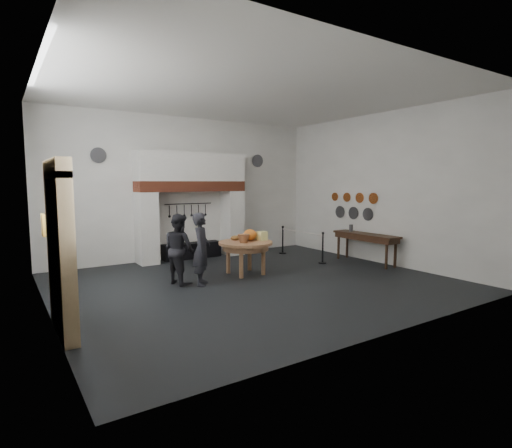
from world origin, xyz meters
TOP-DOWN VIEW (x-y plane):
  - floor at (0.00, 0.00)m, footprint 9.00×8.00m
  - ceiling at (0.00, 0.00)m, footprint 9.00×8.00m
  - wall_back at (0.00, 4.00)m, footprint 9.00×0.02m
  - wall_front at (0.00, -4.00)m, footprint 9.00×0.02m
  - wall_left at (-4.50, 0.00)m, footprint 0.02×8.00m
  - wall_right at (4.50, 0.00)m, footprint 0.02×8.00m
  - chimney_pier_left at (-1.48, 3.65)m, footprint 0.55×0.70m
  - chimney_pier_right at (1.48, 3.65)m, footprint 0.55×0.70m
  - hearth_brick_band at (0.00, 3.65)m, footprint 3.50×0.72m
  - chimney_hood at (0.00, 3.65)m, footprint 3.50×0.70m
  - iron_range at (0.00, 3.72)m, footprint 1.90×0.45m
  - utensil_rail at (0.00, 3.92)m, footprint 1.60×0.02m
  - door_recess at (-4.47, -1.00)m, footprint 0.04×1.10m
  - door_jamb_near at (-4.38, -1.70)m, footprint 0.22×0.30m
  - door_jamb_far at (-4.38, -0.30)m, footprint 0.22×0.30m
  - door_lintel at (-4.38, -1.00)m, footprint 0.22×1.70m
  - wall_plaque at (-4.45, 0.80)m, footprint 0.05×0.34m
  - work_table at (0.28, 0.87)m, footprint 1.79×1.79m
  - pumpkin at (0.48, 0.97)m, footprint 0.36×0.36m
  - cheese_block_big at (0.78, 0.82)m, footprint 0.22×0.22m
  - cheese_block_small at (0.76, 1.12)m, footprint 0.18×0.18m
  - wicker_basket at (0.13, 0.72)m, footprint 0.40×0.40m
  - bread_loaf at (0.18, 1.22)m, footprint 0.31×0.18m
  - visitor_near at (-1.18, 0.49)m, footprint 0.69×0.75m
  - visitor_far at (-1.58, 0.89)m, footprint 0.82×0.95m
  - side_table at (4.10, 0.14)m, footprint 0.55×2.20m
  - pewter_jug at (4.10, 0.74)m, footprint 0.12×0.12m
  - copper_pan_a at (4.46, 0.20)m, footprint 0.03×0.34m
  - copper_pan_b at (4.46, 0.75)m, footprint 0.03×0.32m
  - copper_pan_c at (4.46, 1.30)m, footprint 0.03×0.30m
  - copper_pan_d at (4.46, 1.85)m, footprint 0.03×0.28m
  - pewter_plate_left at (4.46, 0.40)m, footprint 0.03×0.40m
  - pewter_plate_mid at (4.46, 1.00)m, footprint 0.03×0.40m
  - pewter_plate_right at (4.46, 1.60)m, footprint 0.03×0.40m
  - pewter_plate_back_left at (-2.70, 3.96)m, footprint 0.44×0.03m
  - pewter_plate_back_right at (2.70, 3.96)m, footprint 0.44×0.03m
  - barrier_post_near at (2.97, 0.80)m, footprint 0.05×0.05m
  - barrier_post_far at (2.97, 2.80)m, footprint 0.05×0.05m
  - barrier_rope at (2.97, 1.80)m, footprint 0.04×2.00m

SIDE VIEW (x-z plane):
  - floor at x=0.00m, z-range -0.01..0.01m
  - iron_range at x=0.00m, z-range 0.00..0.50m
  - barrier_post_near at x=2.97m, z-range 0.00..0.90m
  - barrier_post_far at x=2.97m, z-range 0.00..0.90m
  - work_table at x=0.28m, z-range 0.80..0.88m
  - visitor_far at x=-1.58m, z-range 0.00..1.70m
  - barrier_rope at x=2.97m, z-range 0.83..0.87m
  - visitor_near at x=-1.18m, z-range 0.00..1.73m
  - side_table at x=4.10m, z-range 0.84..0.90m
  - bread_loaf at x=0.18m, z-range 0.87..1.01m
  - cheese_block_small at x=0.76m, z-range 0.88..1.07m
  - wicker_basket at x=0.13m, z-range 0.88..1.09m
  - cheese_block_big at x=0.78m, z-range 0.88..1.11m
  - pewter_jug at x=4.10m, z-range 0.90..1.12m
  - pumpkin at x=0.48m, z-range 0.88..1.18m
  - chimney_pier_left at x=-1.48m, z-range 0.00..2.15m
  - chimney_pier_right at x=1.48m, z-range 0.00..2.15m
  - door_recess at x=-4.47m, z-range 0.00..2.50m
  - door_jamb_near at x=-4.38m, z-range 0.00..2.60m
  - door_jamb_far at x=-4.38m, z-range 0.00..2.60m
  - pewter_plate_left at x=4.46m, z-range 1.25..1.65m
  - pewter_plate_mid at x=4.46m, z-range 1.25..1.65m
  - pewter_plate_right at x=4.46m, z-range 1.25..1.65m
  - wall_plaque at x=-4.45m, z-range 1.38..1.82m
  - utensil_rail at x=0.00m, z-range 1.74..1.76m
  - copper_pan_b at x=4.46m, z-range 1.79..2.11m
  - copper_pan_d at x=4.46m, z-range 1.81..2.09m
  - copper_pan_a at x=4.46m, z-range 1.78..2.12m
  - copper_pan_c at x=4.46m, z-range 1.80..2.10m
  - wall_back at x=0.00m, z-range 0.00..4.50m
  - wall_front at x=0.00m, z-range 0.00..4.50m
  - wall_left at x=-4.50m, z-range 0.00..4.50m
  - wall_right at x=4.50m, z-range 0.00..4.50m
  - hearth_brick_band at x=0.00m, z-range 2.15..2.47m
  - door_lintel at x=-4.38m, z-range 2.50..2.80m
  - chimney_hood at x=0.00m, z-range 2.47..3.37m
  - pewter_plate_back_left at x=-2.70m, z-range 2.98..3.42m
  - pewter_plate_back_right at x=2.70m, z-range 2.98..3.42m
  - ceiling at x=0.00m, z-range 4.49..4.51m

